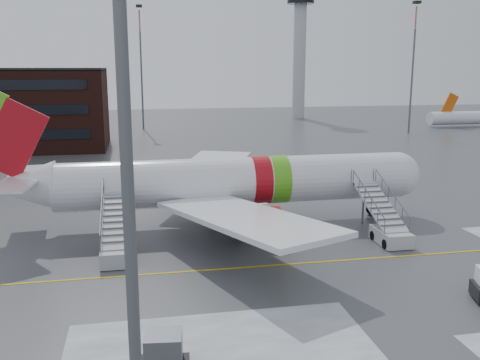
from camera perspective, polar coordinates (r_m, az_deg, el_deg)
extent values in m
plane|color=#494C4F|center=(35.96, 4.89, -8.39)|extent=(260.00, 260.00, 0.00)
cylinder|color=white|center=(42.91, -0.51, -0.11)|extent=(28.00, 3.80, 3.80)
sphere|color=white|center=(47.44, 16.36, 0.58)|extent=(3.80, 3.80, 3.80)
cube|color=black|center=(47.83, 17.51, 1.21)|extent=(1.09, 1.60, 0.97)
cone|color=white|center=(43.08, -22.49, -0.65)|extent=(5.20, 3.72, 3.72)
cube|color=#AC0D17|center=(42.52, -23.01, 4.02)|extent=(5.27, 0.30, 6.09)
cube|color=white|center=(45.42, -21.68, 0.87)|extent=(3.07, 4.85, 0.18)
cube|color=white|center=(40.42, -23.00, -0.53)|extent=(3.07, 4.85, 0.18)
cube|color=white|center=(51.10, -3.35, 1.16)|extent=(10.72, 15.97, 1.13)
cube|color=white|center=(34.77, 0.42, -4.03)|extent=(10.72, 15.97, 1.13)
cylinder|color=white|center=(48.42, -1.04, -1.07)|extent=(3.40, 2.10, 2.10)
cylinder|color=white|center=(38.55, 1.64, -4.51)|extent=(3.40, 2.10, 2.10)
cylinder|color=#595B60|center=(47.13, 14.01, -2.61)|extent=(0.20, 0.20, 1.80)
cylinder|color=black|center=(47.25, 13.98, -3.14)|extent=(0.90, 0.56, 0.90)
cylinder|color=black|center=(45.85, -1.66, -3.24)|extent=(0.90, 0.56, 0.90)
cylinder|color=black|center=(41.30, -0.58, -4.96)|extent=(0.90, 0.56, 0.90)
cube|color=silver|center=(40.10, 15.82, -5.81)|extent=(2.00, 3.20, 1.00)
cube|color=silver|center=(41.45, 14.66, -2.75)|extent=(1.90, 5.87, 2.52)
cube|color=silver|center=(44.09, 12.91, -0.22)|extent=(1.90, 1.40, 0.15)
cylinder|color=#595B60|center=(44.12, 13.01, -2.48)|extent=(0.16, 0.16, 3.40)
cylinder|color=black|center=(38.93, 15.27, -6.63)|extent=(0.25, 0.70, 0.70)
cylinder|color=black|center=(41.41, 16.30, -5.56)|extent=(0.25, 0.70, 0.70)
cube|color=#A2A4A9|center=(36.04, -13.01, -7.70)|extent=(2.00, 3.20, 1.00)
cube|color=#A2A4A9|center=(37.53, -13.04, -4.21)|extent=(1.90, 5.87, 2.52)
cube|color=#A2A4A9|center=(40.43, -12.97, -1.32)|extent=(1.90, 1.40, 0.15)
cylinder|color=#595B60|center=(40.46, -12.87, -3.79)|extent=(0.16, 0.16, 3.40)
cylinder|color=black|center=(35.22, -14.53, -8.59)|extent=(0.25, 0.70, 0.70)
cylinder|color=black|center=(37.02, -11.55, -7.42)|extent=(0.25, 0.70, 0.70)
cylinder|color=black|center=(33.27, 23.96, -10.45)|extent=(0.54, 0.84, 0.78)
cube|color=slate|center=(23.47, -8.16, -17.49)|extent=(1.69, 1.60, 1.44)
cylinder|color=black|center=(24.53, -5.82, -18.35)|extent=(0.20, 0.31, 0.29)
cylinder|color=#595B60|center=(18.24, -11.95, 0.80)|extent=(0.44, 0.44, 18.11)
cylinder|color=#B2B5BA|center=(133.33, 6.35, 12.60)|extent=(3.00, 3.00, 28.00)
cylinder|color=#595B60|center=(107.49, 17.85, 9.91)|extent=(0.36, 0.36, 19.20)
cylinder|color=#CC7272|center=(107.80, 18.26, 16.03)|extent=(0.32, 0.32, 4.32)
cube|color=black|center=(108.06, 18.36, 17.55)|extent=(1.20, 1.20, 0.50)
cylinder|color=#595B60|center=(110.43, -10.44, 10.33)|extent=(0.36, 0.36, 19.20)
cylinder|color=#CC7272|center=(110.72, -10.67, 16.29)|extent=(0.32, 0.32, 4.32)
cube|color=black|center=(110.98, -10.73, 17.77)|extent=(1.20, 1.20, 0.50)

